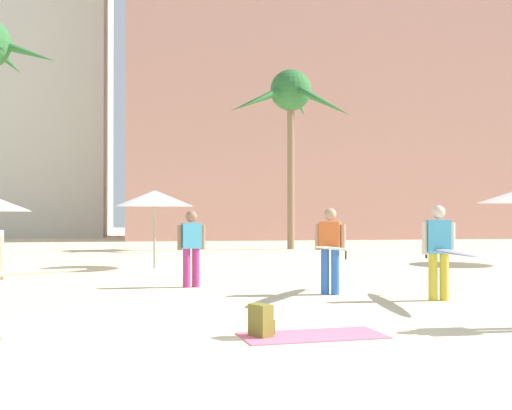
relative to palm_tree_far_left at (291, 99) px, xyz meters
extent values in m
plane|color=beige|center=(-3.91, -20.61, -6.40)|extent=(120.00, 120.00, 0.00)
cube|color=#DB9989|center=(5.64, 12.66, 3.32)|extent=(25.75, 9.19, 19.44)
cylinder|color=#896B4C|center=(0.00, 0.01, -3.02)|extent=(0.30, 0.30, 6.77)
sphere|color=#2D6B33|center=(0.00, 0.01, 0.37)|extent=(1.75, 1.75, 1.75)
cone|color=#2D6B33|center=(1.53, 0.03, -0.14)|extent=(2.37, 0.41, 1.36)
cone|color=#2D6B33|center=(0.69, 1.44, 0.00)|extent=(1.40, 2.35, 1.10)
cone|color=#2D6B33|center=(-1.43, 0.71, -0.02)|extent=(2.34, 1.41, 1.13)
cone|color=#2D6B33|center=(-1.27, -0.88, -0.11)|extent=(2.17, 1.68, 1.31)
cone|color=#2D6B33|center=(0.52, -1.46, -0.10)|extent=(1.16, 2.37, 1.29)
cone|color=#2D6B33|center=(-10.85, 0.33, 1.65)|extent=(2.45, 0.72, 1.14)
cone|color=#2D6B33|center=(-11.98, 2.09, 1.67)|extent=(1.20, 2.44, 1.09)
cylinder|color=gray|center=(-5.76, -8.51, -5.30)|extent=(0.06, 0.06, 2.19)
cone|color=white|center=(-5.76, -8.51, -4.43)|extent=(2.21, 2.21, 0.45)
cube|color=#EF6684|center=(-3.81, -19.12, -6.39)|extent=(1.91, 1.02, 0.01)
cube|color=olive|center=(-4.48, -19.10, -6.19)|extent=(0.31, 0.35, 0.42)
cube|color=brown|center=(-4.37, -19.04, -6.27)|extent=(0.16, 0.21, 0.18)
cylinder|color=gold|center=(-0.66, -16.20, -5.98)|extent=(0.18, 0.18, 0.84)
cylinder|color=gold|center=(-0.86, -16.17, -5.98)|extent=(0.18, 0.18, 0.84)
cube|color=#4CB2DB|center=(-0.76, -16.19, -5.26)|extent=(0.43, 0.27, 0.60)
sphere|color=beige|center=(-0.76, -16.19, -4.82)|extent=(0.27, 0.27, 0.24)
cylinder|color=beige|center=(-0.51, -16.22, -5.29)|extent=(0.11, 0.11, 0.57)
cylinder|color=beige|center=(-1.01, -16.15, -5.29)|extent=(0.11, 0.11, 0.57)
ellipsoid|color=#B2B2B7|center=(-0.76, -16.49, -5.50)|extent=(0.65, 2.95, 0.07)
ellipsoid|color=#572EAF|center=(-0.76, -16.49, -5.50)|extent=(0.68, 2.96, 0.04)
cube|color=black|center=(-0.61, -15.32, -5.62)|extent=(0.03, 0.10, 0.18)
cylinder|color=blue|center=(-2.36, -15.10, -5.96)|extent=(0.22, 0.22, 0.87)
cylinder|color=blue|center=(-2.54, -15.01, -5.96)|extent=(0.22, 0.22, 0.87)
cube|color=orange|center=(-2.45, -15.06, -5.26)|extent=(0.46, 0.38, 0.53)
sphere|color=tan|center=(-2.45, -15.06, -4.86)|extent=(0.32, 0.32, 0.24)
cylinder|color=tan|center=(-2.23, -15.17, -5.30)|extent=(0.13, 0.13, 0.50)
cylinder|color=tan|center=(-2.67, -14.94, -5.30)|extent=(0.13, 0.13, 0.50)
ellipsoid|color=white|center=(-2.45, -15.36, -5.50)|extent=(1.62, 2.65, 0.25)
ellipsoid|color=#22CFCF|center=(-2.45, -15.36, -5.50)|extent=(1.64, 2.67, 0.23)
cube|color=black|center=(-1.93, -14.37, -5.70)|extent=(0.07, 0.11, 0.19)
cylinder|color=#B7337F|center=(-4.92, -13.40, -5.99)|extent=(0.19, 0.19, 0.82)
cylinder|color=#B7337F|center=(-5.11, -13.44, -5.99)|extent=(0.19, 0.19, 0.82)
cube|color=#4CB2DB|center=(-5.01, -13.42, -5.32)|extent=(0.43, 0.29, 0.54)
sphere|color=#936B51|center=(-5.01, -13.42, -4.91)|extent=(0.28, 0.28, 0.24)
cylinder|color=#936B51|center=(-4.77, -13.37, -5.35)|extent=(0.12, 0.12, 0.51)
cylinder|color=#936B51|center=(-5.26, -13.47, -5.35)|extent=(0.12, 0.12, 0.51)
camera|label=1|loc=(-5.84, -27.31, -4.81)|focal=46.15mm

